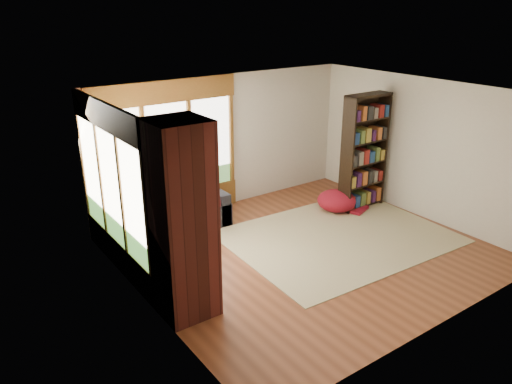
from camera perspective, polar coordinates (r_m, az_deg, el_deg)
floor at (r=8.34m, az=5.74°, el=-6.75°), size 5.50×5.50×0.00m
ceiling at (r=7.49m, az=6.47°, el=11.12°), size 5.50×5.50×0.00m
wall_back at (r=9.74m, az=-3.68°, el=5.69°), size 5.50×0.04×2.60m
wall_front at (r=6.32m, az=21.21°, el=-4.54°), size 5.50×0.04×2.60m
wall_left at (r=6.45m, az=-12.66°, el=-3.04°), size 0.04×5.00×2.60m
wall_right at (r=9.79m, az=18.33°, el=4.73°), size 0.04×5.00×2.60m
windows_back at (r=9.15m, az=-9.99°, el=4.72°), size 2.82×0.10×1.90m
windows_left at (r=7.49m, az=-16.15°, el=0.48°), size 0.10×2.62×1.90m
roller_blind at (r=8.13m, az=-18.26°, el=4.84°), size 0.03×0.72×0.90m
brick_chimney at (r=6.29m, az=-8.46°, el=-3.38°), size 0.70×0.70×2.60m
sectional_sofa at (r=8.57m, az=-11.80°, el=-4.07°), size 2.20×2.20×0.80m
area_rug at (r=8.89m, az=9.43°, el=-5.05°), size 3.84×3.00×0.01m
bookshelf at (r=9.87m, az=12.27°, el=4.44°), size 0.97×0.32×2.26m
pouf at (r=9.90m, az=9.20°, el=-0.91°), size 0.91×0.91×0.41m
dog_tan at (r=8.61m, az=-9.37°, el=0.01°), size 1.16×0.89×0.57m
dog_brindle at (r=7.79m, az=-9.37°, el=-3.02°), size 0.60×0.80×0.40m
throw_pillows at (r=8.51m, az=-12.23°, el=-0.65°), size 1.98×1.68×0.45m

